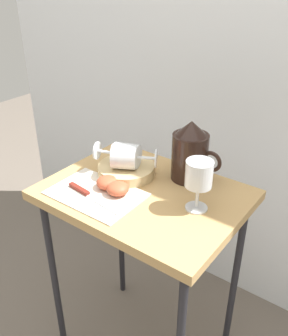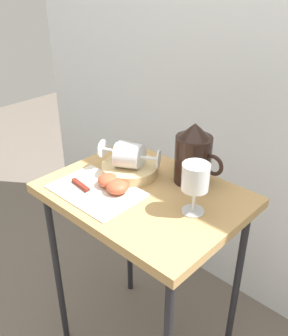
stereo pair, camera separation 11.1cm
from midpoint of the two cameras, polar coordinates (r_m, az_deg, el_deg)
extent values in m
cube|color=white|center=(1.46, 17.52, 16.14)|extent=(2.40, 0.03, 2.13)
cube|color=tan|center=(1.16, 2.75, -4.17)|extent=(0.60, 0.45, 0.03)
cylinder|color=black|center=(1.45, -10.70, -15.43)|extent=(0.02, 0.02, 0.71)
cylinder|color=black|center=(1.63, -0.29, -9.04)|extent=(0.02, 0.02, 0.71)
cylinder|color=black|center=(1.42, 15.94, -17.58)|extent=(0.02, 0.02, 0.71)
cube|color=silver|center=(1.15, -4.47, -3.51)|extent=(0.28, 0.19, 0.00)
cylinder|color=tan|center=(1.23, 0.45, -0.26)|extent=(0.18, 0.18, 0.03)
cylinder|color=black|center=(1.19, 10.04, 1.20)|extent=(0.11, 0.11, 0.15)
cylinder|color=orange|center=(1.20, 9.92, -0.07)|extent=(0.11, 0.11, 0.08)
cone|color=black|center=(1.15, 10.46, 5.56)|extent=(0.10, 0.10, 0.05)
torus|color=black|center=(1.15, 13.16, 0.33)|extent=(0.07, 0.01, 0.07)
cylinder|color=silver|center=(1.08, 10.35, -6.50)|extent=(0.06, 0.06, 0.00)
cylinder|color=silver|center=(1.06, 10.53, -4.82)|extent=(0.01, 0.01, 0.07)
cylinder|color=silver|center=(1.02, 10.89, -1.41)|extent=(0.08, 0.08, 0.08)
cylinder|color=orange|center=(1.03, 10.81, -2.20)|extent=(0.07, 0.07, 0.04)
cylinder|color=silver|center=(1.19, 0.16, 1.79)|extent=(0.11, 0.11, 0.08)
cylinder|color=silver|center=(1.18, 3.39, 1.43)|extent=(0.06, 0.04, 0.01)
cylinder|color=silver|center=(1.18, 4.92, 1.26)|extent=(0.03, 0.05, 0.06)
cylinder|color=silver|center=(1.21, 0.53, 2.01)|extent=(0.10, 0.10, 0.08)
cylinder|color=silver|center=(1.23, -2.44, 2.64)|extent=(0.06, 0.03, 0.01)
cylinder|color=silver|center=(1.25, -3.74, 2.91)|extent=(0.02, 0.06, 0.06)
ellipsoid|color=#C15133|center=(1.16, -2.66, -1.95)|extent=(0.07, 0.07, 0.04)
ellipsoid|color=#C15133|center=(1.13, -1.25, -2.94)|extent=(0.07, 0.07, 0.04)
cube|color=silver|center=(1.09, -3.55, -5.25)|extent=(0.14, 0.03, 0.00)
cube|color=maroon|center=(1.17, -6.87, -2.66)|extent=(0.09, 0.02, 0.01)
camera|label=1|loc=(0.06, -87.14, 1.58)|focal=40.45mm
camera|label=2|loc=(0.06, 92.86, -1.58)|focal=40.45mm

